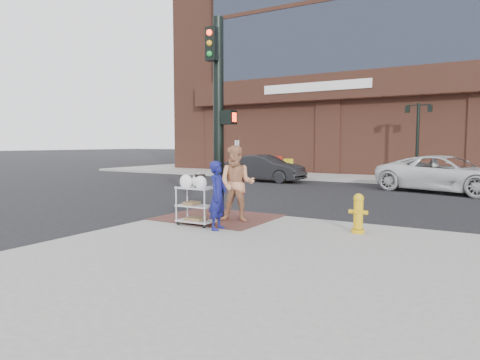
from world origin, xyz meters
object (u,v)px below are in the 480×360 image
Objects in this scene: pedestrian_tan at (237,184)px; utility_cart at (196,202)px; sedan_dark at (265,168)px; fire_hydrant at (358,213)px; woman_blue at (218,195)px; traffic_signal_pole at (219,112)px; lamp_post at (418,133)px; minivan_white at (447,174)px.

pedestrian_tan is 1.13m from utility_cart.
sedan_dark is 14.09m from fire_hydrant.
woman_blue reaches higher than utility_cart.
pedestrian_tan is at bearing -1.30° from woman_blue.
traffic_signal_pole is 3.27× the size of woman_blue.
woman_blue reaches higher than fire_hydrant.
sedan_dark is at bearing -152.68° from lamp_post.
utility_cart is at bearing -98.62° from lamp_post.
fire_hydrant is at bearing -166.75° from minivan_white.
lamp_post is 3.32× the size of utility_cart.
pedestrian_tan is at bearing 178.68° from minivan_white.
lamp_post is at bearing 93.92° from fire_hydrant.
lamp_post is at bearing -61.40° from sedan_dark.
sedan_dark reaches higher than utility_cart.
pedestrian_tan is at bearing 56.29° from utility_cart.
sedan_dark is at bearing 111.96° from traffic_signal_pole.
pedestrian_tan reaches higher than utility_cart.
lamp_post is 15.43m from traffic_signal_pole.
traffic_signal_pole is 5.86× the size of fire_hydrant.
utility_cart is 3.66m from fire_hydrant.
woman_blue is at bearing -156.23° from fire_hydrant.
lamp_post is at bearing 81.38° from utility_cart.
pedestrian_tan is (-0.13, 1.04, 0.17)m from woman_blue.
pedestrian_tan is 2.19× the size of fire_hydrant.
sedan_dark reaches higher than fire_hydrant.
minivan_white is at bearing -25.31° from woman_blue.
pedestrian_tan is 12.81m from sedan_dark.
fire_hydrant is (2.78, 1.22, -0.33)m from woman_blue.
lamp_post is 5.18m from minivan_white.
lamp_post is 2.15× the size of pedestrian_tan.
utility_cart is (-0.59, -0.88, -0.39)m from pedestrian_tan.
pedestrian_tan is (-1.87, -15.36, -1.54)m from lamp_post.
traffic_signal_pole reaches higher than minivan_white.
sedan_dark is at bearing 110.39° from utility_cart.
traffic_signal_pole reaches higher than fire_hydrant.
woman_blue is at bearing -11.79° from utility_cart.
pedestrian_tan reaches higher than sedan_dark.
lamp_post is 2.62× the size of woman_blue.
fire_hydrant is at bearing -13.69° from pedestrian_tan.
woman_blue is at bearing -57.64° from traffic_signal_pole.
minivan_white reaches higher than sedan_dark.
woman_blue is 0.27× the size of minivan_white.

